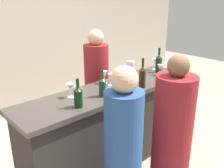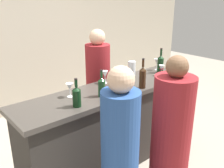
{
  "view_description": "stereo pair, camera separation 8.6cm",
  "coord_description": "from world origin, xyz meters",
  "px_view_note": "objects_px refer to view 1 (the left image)",
  "views": [
    {
      "loc": [
        -1.76,
        -1.92,
        1.96
      ],
      "look_at": [
        0.0,
        0.0,
        1.04
      ],
      "focal_mm": 40.09,
      "sensor_mm": 36.0,
      "label": 1
    },
    {
      "loc": [
        -1.7,
        -1.98,
        1.96
      ],
      "look_at": [
        0.0,
        0.0,
        1.04
      ],
      "focal_mm": 40.09,
      "sensor_mm": 36.0,
      "label": 2
    }
  ],
  "objects_px": {
    "wine_glass_near_center": "(111,77)",
    "wine_glass_near_left": "(160,68)",
    "person_left_guest": "(172,135)",
    "person_right_guest": "(97,90)",
    "wine_bottle_second_left_olive_green": "(102,86)",
    "wine_glass_far_center": "(105,75)",
    "wine_bottle_leftmost_dark_green": "(78,96)",
    "wine_bottle_center_amber_brown": "(142,77)",
    "wine_glass_far_left": "(155,61)",
    "water_pitcher": "(131,68)",
    "person_center_guest": "(123,155)",
    "wine_bottle_second_right_dark_green": "(159,63)",
    "wine_glass_near_right": "(70,87)"
  },
  "relations": [
    {
      "from": "wine_glass_near_center",
      "to": "wine_bottle_leftmost_dark_green",
      "type": "bearing_deg",
      "value": -159.16
    },
    {
      "from": "person_left_guest",
      "to": "person_center_guest",
      "type": "height_order",
      "value": "same"
    },
    {
      "from": "wine_glass_near_center",
      "to": "wine_glass_near_left",
      "type": "bearing_deg",
      "value": -10.2
    },
    {
      "from": "wine_bottle_second_right_dark_green",
      "to": "person_center_guest",
      "type": "distance_m",
      "value": 1.59
    },
    {
      "from": "person_center_guest",
      "to": "person_right_guest",
      "type": "height_order",
      "value": "person_right_guest"
    },
    {
      "from": "wine_bottle_center_amber_brown",
      "to": "wine_glass_near_right",
      "type": "bearing_deg",
      "value": 158.64
    },
    {
      "from": "wine_bottle_center_amber_brown",
      "to": "wine_glass_near_left",
      "type": "height_order",
      "value": "wine_bottle_center_amber_brown"
    },
    {
      "from": "wine_glass_far_left",
      "to": "person_right_guest",
      "type": "relative_size",
      "value": 0.1
    },
    {
      "from": "wine_bottle_second_right_dark_green",
      "to": "wine_glass_near_left",
      "type": "xyz_separation_m",
      "value": [
        -0.09,
        -0.1,
        -0.03
      ]
    },
    {
      "from": "wine_glass_near_right",
      "to": "wine_glass_far_left",
      "type": "height_order",
      "value": "wine_glass_far_left"
    },
    {
      "from": "person_left_guest",
      "to": "person_center_guest",
      "type": "bearing_deg",
      "value": 98.81
    },
    {
      "from": "wine_glass_near_right",
      "to": "person_right_guest",
      "type": "relative_size",
      "value": 0.09
    },
    {
      "from": "wine_glass_far_left",
      "to": "water_pitcher",
      "type": "height_order",
      "value": "water_pitcher"
    },
    {
      "from": "wine_bottle_leftmost_dark_green",
      "to": "wine_bottle_second_left_olive_green",
      "type": "bearing_deg",
      "value": 8.41
    },
    {
      "from": "wine_bottle_center_amber_brown",
      "to": "person_left_guest",
      "type": "relative_size",
      "value": 0.23
    },
    {
      "from": "wine_glass_near_left",
      "to": "wine_glass_near_center",
      "type": "relative_size",
      "value": 0.97
    },
    {
      "from": "wine_bottle_leftmost_dark_green",
      "to": "wine_glass_near_center",
      "type": "bearing_deg",
      "value": 20.84
    },
    {
      "from": "wine_bottle_second_right_dark_green",
      "to": "person_center_guest",
      "type": "bearing_deg",
      "value": -152.63
    },
    {
      "from": "wine_glass_near_right",
      "to": "wine_bottle_second_right_dark_green",
      "type": "bearing_deg",
      "value": -2.02
    },
    {
      "from": "person_left_guest",
      "to": "person_right_guest",
      "type": "distance_m",
      "value": 1.33
    },
    {
      "from": "wine_bottle_second_right_dark_green",
      "to": "wine_glass_near_center",
      "type": "distance_m",
      "value": 0.83
    },
    {
      "from": "wine_glass_far_left",
      "to": "wine_glass_far_center",
      "type": "xyz_separation_m",
      "value": [
        -0.89,
        0.04,
        -0.01
      ]
    },
    {
      "from": "wine_glass_near_left",
      "to": "wine_glass_far_left",
      "type": "distance_m",
      "value": 0.26
    },
    {
      "from": "wine_glass_near_left",
      "to": "person_right_guest",
      "type": "relative_size",
      "value": 0.09
    },
    {
      "from": "wine_bottle_center_amber_brown",
      "to": "water_pitcher",
      "type": "xyz_separation_m",
      "value": [
        0.23,
        0.4,
        -0.03
      ]
    },
    {
      "from": "wine_bottle_second_left_olive_green",
      "to": "wine_bottle_second_right_dark_green",
      "type": "distance_m",
      "value": 1.12
    },
    {
      "from": "wine_bottle_second_left_olive_green",
      "to": "wine_glass_near_left",
      "type": "distance_m",
      "value": 1.02
    },
    {
      "from": "wine_bottle_second_right_dark_green",
      "to": "wine_glass_near_center",
      "type": "relative_size",
      "value": 2.29
    },
    {
      "from": "wine_bottle_leftmost_dark_green",
      "to": "wine_bottle_center_amber_brown",
      "type": "xyz_separation_m",
      "value": [
        0.83,
        -0.05,
        0.02
      ]
    },
    {
      "from": "wine_glass_far_center",
      "to": "person_center_guest",
      "type": "distance_m",
      "value": 1.09
    },
    {
      "from": "wine_bottle_leftmost_dark_green",
      "to": "wine_bottle_second_left_olive_green",
      "type": "relative_size",
      "value": 0.98
    },
    {
      "from": "person_center_guest",
      "to": "wine_glass_near_right",
      "type": "bearing_deg",
      "value": 6.74
    },
    {
      "from": "wine_bottle_center_amber_brown",
      "to": "wine_glass_near_center",
      "type": "distance_m",
      "value": 0.36
    },
    {
      "from": "wine_glass_near_center",
      "to": "person_left_guest",
      "type": "bearing_deg",
      "value": -84.41
    },
    {
      "from": "wine_bottle_second_left_olive_green",
      "to": "wine_bottle_center_amber_brown",
      "type": "relative_size",
      "value": 0.84
    },
    {
      "from": "wine_bottle_leftmost_dark_green",
      "to": "wine_glass_far_center",
      "type": "relative_size",
      "value": 1.83
    },
    {
      "from": "wine_bottle_center_amber_brown",
      "to": "person_right_guest",
      "type": "xyz_separation_m",
      "value": [
        -0.01,
        0.8,
        -0.39
      ]
    },
    {
      "from": "wine_bottle_leftmost_dark_green",
      "to": "wine_glass_far_center",
      "type": "bearing_deg",
      "value": 29.2
    },
    {
      "from": "wine_bottle_second_left_olive_green",
      "to": "wine_glass_near_center",
      "type": "bearing_deg",
      "value": 33.3
    },
    {
      "from": "wine_bottle_second_right_dark_green",
      "to": "person_left_guest",
      "type": "xyz_separation_m",
      "value": [
        -0.75,
        -0.78,
        -0.44
      ]
    },
    {
      "from": "water_pitcher",
      "to": "person_left_guest",
      "type": "xyz_separation_m",
      "value": [
        -0.37,
        -0.92,
        -0.41
      ]
    },
    {
      "from": "wine_bottle_leftmost_dark_green",
      "to": "person_center_guest",
      "type": "xyz_separation_m",
      "value": [
        0.08,
        -0.51,
        -0.41
      ]
    },
    {
      "from": "wine_glass_far_left",
      "to": "wine_glass_near_center",
      "type": "bearing_deg",
      "value": -175.44
    },
    {
      "from": "wine_glass_near_center",
      "to": "person_right_guest",
      "type": "bearing_deg",
      "value": 67.98
    },
    {
      "from": "water_pitcher",
      "to": "person_left_guest",
      "type": "distance_m",
      "value": 1.08
    },
    {
      "from": "wine_bottle_leftmost_dark_green",
      "to": "water_pitcher",
      "type": "height_order",
      "value": "wine_bottle_leftmost_dark_green"
    },
    {
      "from": "wine_glass_near_left",
      "to": "wine_glass_far_center",
      "type": "distance_m",
      "value": 0.77
    },
    {
      "from": "wine_bottle_leftmost_dark_green",
      "to": "wine_glass_far_left",
      "type": "distance_m",
      "value": 1.53
    },
    {
      "from": "wine_glass_near_center",
      "to": "person_right_guest",
      "type": "xyz_separation_m",
      "value": [
        0.21,
        0.51,
        -0.37
      ]
    },
    {
      "from": "water_pitcher",
      "to": "person_center_guest",
      "type": "relative_size",
      "value": 0.13
    }
  ]
}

